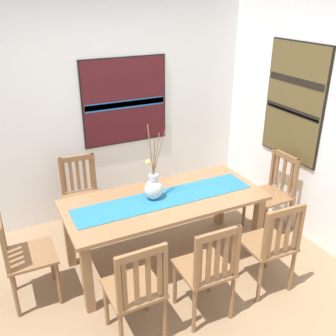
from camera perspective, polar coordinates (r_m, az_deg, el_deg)
The scene contains 13 objects.
ground_plane at distance 3.75m, azimuth 0.77°, elevation -18.74°, with size 6.40×6.40×0.03m, color #8E7051.
wall_back at distance 4.63m, azimuth -9.71°, elevation 9.09°, with size 6.40×0.12×2.70m, color white.
dining_table at distance 3.82m, azimuth -0.50°, elevation -5.86°, with size 1.95×0.86×0.73m.
table_runner at distance 3.76m, azimuth -0.50°, elevation -4.48°, with size 1.79×0.36×0.01m, color #236B93.
centerpiece_vase at distance 3.70m, azimuth -2.15°, elevation -2.85°, with size 0.22×0.16×0.75m.
chair_0 at distance 3.09m, azimuth -4.71°, elevation -17.46°, with size 0.42×0.42×0.95m.
chair_1 at distance 4.42m, azimuth -12.64°, elevation -3.92°, with size 0.45×0.45×0.92m.
chair_2 at distance 3.66m, azimuth 14.96°, elevation -10.82°, with size 0.44×0.44×0.94m.
chair_3 at distance 3.27m, azimuth 5.90°, elevation -14.59°, with size 0.43×0.43×0.94m.
chair_4 at distance 4.54m, azimuth 15.18°, elevation -3.50°, with size 0.44×0.44×0.93m.
chair_5 at distance 3.65m, azimuth -20.63°, elevation -11.90°, with size 0.43×0.43×0.90m.
painting_on_back_wall at distance 4.63m, azimuth -6.39°, elevation 9.76°, with size 1.04×0.05×1.02m.
painting_on_side_wall at distance 4.46m, azimuth 18.15°, elevation 9.21°, with size 0.05×0.85×1.28m.
Camera 1 is at (-1.24, -2.43, 2.56)m, focal length 41.26 mm.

